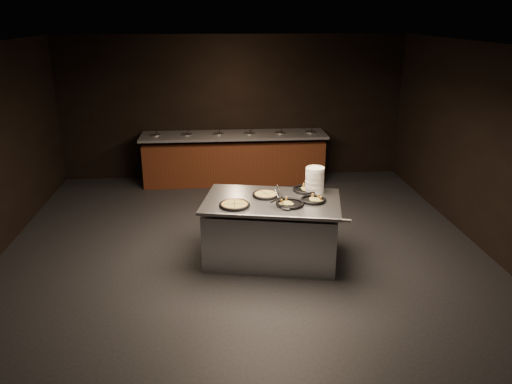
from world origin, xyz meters
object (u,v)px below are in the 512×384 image
at_px(serving_counter, 271,231).
at_px(pan_cheese_whole, 266,195).
at_px(pan_veggie_whole, 235,205).
at_px(plate_stack, 315,180).

distance_m(serving_counter, pan_cheese_whole, 0.51).
distance_m(serving_counter, pan_veggie_whole, 0.73).
bearing_deg(plate_stack, pan_cheese_whole, -169.38).
xyz_separation_m(serving_counter, pan_cheese_whole, (-0.07, 0.17, 0.48)).
height_order(serving_counter, pan_cheese_whole, pan_cheese_whole).
relative_size(plate_stack, pan_veggie_whole, 0.85).
distance_m(plate_stack, pan_cheese_whole, 0.74).
relative_size(serving_counter, plate_stack, 5.80).
bearing_deg(pan_veggie_whole, plate_stack, 22.60).
bearing_deg(pan_cheese_whole, serving_counter, -69.01).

